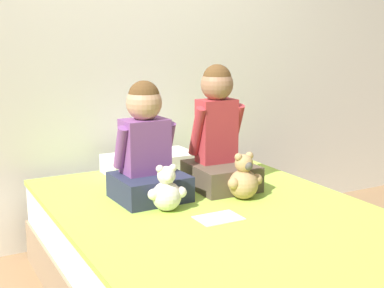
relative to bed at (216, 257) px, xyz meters
The scene contains 8 objects.
wall_behind_bed 1.52m from the bed, 90.00° to the left, with size 8.00×0.06×2.50m.
bed is the anchor object (origin of this frame).
child_on_left 0.65m from the bed, 123.37° to the left, with size 0.37×0.34×0.61m.
child_on_right 0.66m from the bed, 58.34° to the left, with size 0.34×0.38×0.68m.
teddy_bear_held_by_left_child 0.43m from the bed, 155.20° to the left, with size 0.19×0.15×0.23m.
teddy_bear_held_by_right_child 0.42m from the bed, 21.63° to the left, with size 0.21×0.16×0.25m.
pillow_at_headboard 0.88m from the bed, 90.00° to the left, with size 0.55×0.29×0.11m.
sign_card 0.28m from the bed, 117.22° to the right, with size 0.21×0.15×0.00m.
Camera 1 is at (-1.28, -2.15, 1.36)m, focal length 50.00 mm.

